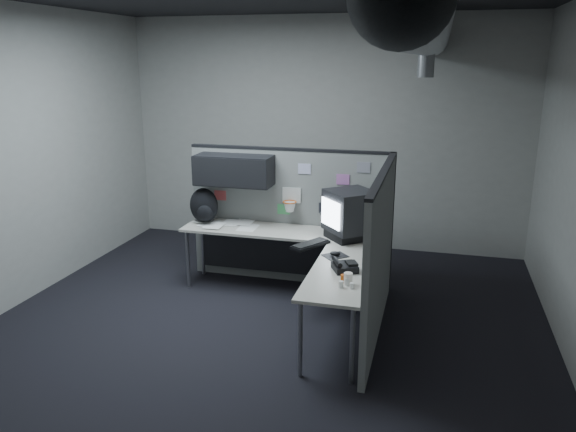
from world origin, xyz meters
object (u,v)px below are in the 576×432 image
(desk, at_px, (296,249))
(backpack, at_px, (204,206))
(keyboard, at_px, (310,244))
(phone, at_px, (344,266))
(monitor, at_px, (350,214))

(desk, xyz_separation_m, backpack, (-1.21, 0.33, 0.32))
(desk, height_order, keyboard, keyboard)
(keyboard, distance_m, phone, 0.76)
(phone, xyz_separation_m, backpack, (-1.87, 1.12, 0.16))
(keyboard, bearing_deg, monitor, 33.45)
(monitor, xyz_separation_m, phone, (0.10, -0.97, -0.23))
(backpack, bearing_deg, phone, -38.08)
(desk, distance_m, monitor, 0.71)
(keyboard, relative_size, phone, 1.56)
(monitor, bearing_deg, keyboard, -129.72)
(keyboard, xyz_separation_m, phone, (0.46, -0.60, 0.02))
(phone, bearing_deg, monitor, 80.15)
(phone, bearing_deg, keyboard, 111.33)
(monitor, relative_size, phone, 2.22)
(keyboard, bearing_deg, backpack, 147.25)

